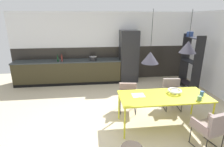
# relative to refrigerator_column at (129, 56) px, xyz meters

# --- Properties ---
(ground_plane) EXTENTS (9.13, 9.13, 0.00)m
(ground_plane) POSITION_rel_refrigerator_column_xyz_m (-0.87, -3.09, -0.97)
(ground_plane) COLOR #C4B495
(back_wall_splashback_dark) EXTENTS (6.97, 0.12, 1.30)m
(back_wall_splashback_dark) POSITION_rel_refrigerator_column_xyz_m (-0.87, 0.36, -0.32)
(back_wall_splashback_dark) COLOR black
(back_wall_splashback_dark) RESTS_ON ground
(back_wall_panel_upper) EXTENTS (6.97, 0.12, 1.30)m
(back_wall_panel_upper) POSITION_rel_refrigerator_column_xyz_m (-0.87, 0.36, 0.98)
(back_wall_panel_upper) COLOR silver
(back_wall_panel_upper) RESTS_ON back_wall_splashback_dark
(kitchen_counter) EXTENTS (3.88, 0.63, 0.88)m
(kitchen_counter) POSITION_rel_refrigerator_column_xyz_m (-2.28, -0.00, -0.53)
(kitchen_counter) COLOR #38321E
(kitchen_counter) RESTS_ON ground
(refrigerator_column) EXTENTS (0.67, 0.60, 1.94)m
(refrigerator_column) POSITION_rel_refrigerator_column_xyz_m (0.00, 0.00, 0.00)
(refrigerator_column) COLOR #232326
(refrigerator_column) RESTS_ON ground
(dining_table) EXTENTS (1.97, 0.83, 0.75)m
(dining_table) POSITION_rel_refrigerator_column_xyz_m (0.16, -3.08, -0.27)
(dining_table) COLOR yellow
(dining_table) RESTS_ON ground
(armchair_facing_counter) EXTENTS (0.53, 0.51, 0.80)m
(armchair_facing_counter) POSITION_rel_refrigerator_column_xyz_m (0.74, -2.27, -0.45)
(armchair_facing_counter) COLOR gray
(armchair_facing_counter) RESTS_ON ground
(armchair_by_stool) EXTENTS (0.57, 0.56, 0.81)m
(armchair_by_stool) POSITION_rel_refrigerator_column_xyz_m (0.75, -3.93, -0.46)
(armchair_by_stool) COLOR gray
(armchair_by_stool) RESTS_ON ground
(armchair_head_of_table) EXTENTS (0.55, 0.54, 0.72)m
(armchair_head_of_table) POSITION_rel_refrigerator_column_xyz_m (-0.48, -2.27, -0.50)
(armchair_head_of_table) COLOR gray
(armchair_head_of_table) RESTS_ON ground
(fruit_bowl) EXTENTS (0.32, 0.32, 0.09)m
(fruit_bowl) POSITION_rel_refrigerator_column_xyz_m (0.44, -2.98, -0.16)
(fruit_bowl) COLOR silver
(fruit_bowl) RESTS_ON dining_table
(open_book) EXTENTS (0.27, 0.23, 0.02)m
(open_book) POSITION_rel_refrigerator_column_xyz_m (-0.41, -3.00, -0.22)
(open_book) COLOR white
(open_book) RESTS_ON dining_table
(mug_short_terracotta) EXTENTS (0.13, 0.08, 0.10)m
(mug_short_terracotta) POSITION_rel_refrigerator_column_xyz_m (0.99, -3.15, -0.17)
(mug_short_terracotta) COLOR #335B93
(mug_short_terracotta) RESTS_ON dining_table
(mug_dark_espresso) EXTENTS (0.13, 0.09, 0.10)m
(mug_dark_espresso) POSITION_rel_refrigerator_column_xyz_m (0.80, -3.38, -0.18)
(mug_dark_espresso) COLOR #5B8456
(mug_dark_espresso) RESTS_ON dining_table
(cooking_pot) EXTENTS (0.26, 0.26, 0.18)m
(cooking_pot) POSITION_rel_refrigerator_column_xyz_m (-1.36, -0.11, -0.02)
(cooking_pot) COLOR black
(cooking_pot) RESTS_ON kitchen_counter
(bottle_vinegar_dark) EXTENTS (0.06, 0.06, 0.26)m
(bottle_vinegar_dark) POSITION_rel_refrigerator_column_xyz_m (-2.61, -0.14, 0.01)
(bottle_vinegar_dark) COLOR #0F3319
(bottle_vinegar_dark) RESTS_ON kitchen_counter
(bottle_oil_tall) EXTENTS (0.06, 0.06, 0.27)m
(bottle_oil_tall) POSITION_rel_refrigerator_column_xyz_m (-2.47, -0.14, 0.02)
(bottle_oil_tall) COLOR maroon
(bottle_oil_tall) RESTS_ON kitchen_counter
(open_shelf_unit) EXTENTS (0.30, 0.79, 1.95)m
(open_shelf_unit) POSITION_rel_refrigerator_column_xyz_m (1.83, -1.18, 0.04)
(open_shelf_unit) COLOR black
(open_shelf_unit) RESTS_ON ground
(pendant_lamp_over_table_near) EXTENTS (0.35, 0.35, 1.04)m
(pendant_lamp_over_table_near) POSITION_rel_refrigerator_column_xyz_m (-0.23, -3.12, 0.66)
(pendant_lamp_over_table_near) COLOR black
(pendant_lamp_over_table_far) EXTENTS (0.34, 0.34, 0.85)m
(pendant_lamp_over_table_far) POSITION_rel_refrigerator_column_xyz_m (0.56, -3.09, 0.85)
(pendant_lamp_over_table_far) COLOR black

